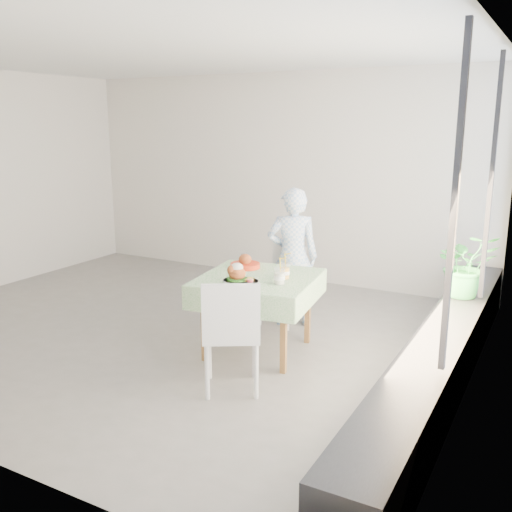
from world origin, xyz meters
The scene contains 15 objects.
floor centered at (0.00, 0.00, 0.00)m, with size 6.00×6.00×0.00m, color #605E5B.
ceiling centered at (0.00, 0.00, 2.80)m, with size 6.00×6.00×0.00m, color white.
wall_back centered at (0.00, 2.50, 1.40)m, with size 6.00×0.02×2.80m, color silver.
wall_right centered at (3.00, 0.00, 1.40)m, with size 0.02×5.00×2.80m, color silver.
window_pane centered at (2.97, 0.00, 1.65)m, with size 0.01×4.80×2.18m, color #D1E0F9.
window_ledge centered at (2.80, 0.00, 0.25)m, with size 0.40×4.80×0.50m, color black.
cafe_table centered at (1.11, -0.05, 0.46)m, with size 1.17×1.17×0.74m.
chair_far centered at (0.95, 0.77, 0.26)m, with size 0.41×0.41×0.84m.
chair_near centered at (1.30, -0.86, 0.29)m, with size 0.62×0.62×0.95m.
diner centered at (1.06, 0.80, 0.75)m, with size 0.54×0.36×1.49m, color #87ADD8.
main_dish centered at (1.05, -0.31, 0.80)m, with size 0.34×0.34×0.18m.
juice_cup_orange centered at (1.36, -0.01, 0.81)m, with size 0.10×0.10×0.29m.
juice_cup_lemonade centered at (1.40, -0.18, 0.81)m, with size 0.10×0.10×0.29m.
second_dish centered at (0.84, 0.17, 0.78)m, with size 0.29×0.29×0.14m.
potted_plant centered at (2.78, 1.05, 0.81)m, with size 0.57×0.49×0.63m, color #2A7F34.
Camera 1 is at (3.55, -4.56, 2.15)m, focal length 40.00 mm.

